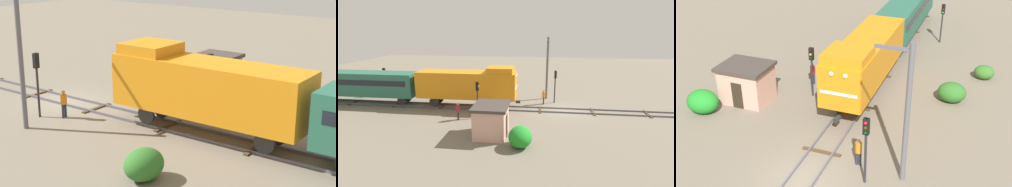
{
  "view_description": "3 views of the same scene",
  "coord_description": "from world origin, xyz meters",
  "views": [
    {
      "loc": [
        22.42,
        25.02,
        9.98
      ],
      "look_at": [
        0.33,
        8.73,
        2.09
      ],
      "focal_mm": 55.0,
      "sensor_mm": 36.0,
      "label": 1
    },
    {
      "loc": [
        -28.07,
        2.95,
        9.13
      ],
      "look_at": [
        0.05,
        6.71,
        1.77
      ],
      "focal_mm": 28.0,
      "sensor_mm": 36.0,
      "label": 2
    },
    {
      "loc": [
        8.33,
        -15.68,
        14.62
      ],
      "look_at": [
        0.22,
        5.99,
        2.39
      ],
      "focal_mm": 45.0,
      "sensor_mm": 36.0,
      "label": 3
    }
  ],
  "objects": [
    {
      "name": "ground_plane",
      "position": [
        0.0,
        0.0,
        0.0
      ],
      "size": [
        101.65,
        101.65,
        0.0
      ],
      "primitive_type": "plane",
      "color": "#756B5B"
    },
    {
      "name": "railway_track",
      "position": [
        0.0,
        -0.0,
        0.07
      ],
      "size": [
        2.4,
        67.76,
        0.16
      ],
      "color": "#595960",
      "rests_on": "ground"
    },
    {
      "name": "locomotive",
      "position": [
        0.0,
        10.95,
        2.77
      ],
      "size": [
        2.9,
        11.6,
        4.6
      ],
      "color": "orange",
      "rests_on": "railway_track"
    },
    {
      "name": "passenger_car_leading",
      "position": [
        0.0,
        24.28,
        2.52
      ],
      "size": [
        2.84,
        14.0,
        3.66
      ],
      "color": "#26604C",
      "rests_on": "railway_track"
    },
    {
      "name": "traffic_signal_near",
      "position": [
        3.2,
        1.16,
        2.75
      ],
      "size": [
        0.32,
        0.34,
        3.94
      ],
      "color": "#262628",
      "rests_on": "ground"
    },
    {
      "name": "traffic_signal_mid",
      "position": [
        -3.4,
        9.13,
        2.63
      ],
      "size": [
        0.32,
        0.34,
        3.76
      ],
      "color": "#262628",
      "rests_on": "ground"
    },
    {
      "name": "traffic_signal_far",
      "position": [
        3.6,
        23.42,
        2.61
      ],
      "size": [
        0.32,
        0.34,
        3.73
      ],
      "color": "#262628",
      "rests_on": "ground"
    },
    {
      "name": "worker_near_track",
      "position": [
        2.4,
        2.48,
        1.0
      ],
      "size": [
        0.38,
        0.38,
        1.7
      ],
      "rotation": [
        0.0,
        0.0,
        0.36
      ],
      "color": "#262B38",
      "rests_on": "ground"
    },
    {
      "name": "worker_by_signal",
      "position": [
        -4.2,
        10.95,
        1.0
      ],
      "size": [
        0.38,
        0.38,
        1.7
      ],
      "rotation": [
        0.0,
        0.0,
        2.4
      ],
      "color": "#262B38",
      "rests_on": "ground"
    },
    {
      "name": "catenary_mast",
      "position": [
        4.94,
        2.13,
        4.15
      ],
      "size": [
        1.94,
        0.28,
        7.8
      ],
      "color": "#595960",
      "rests_on": "ground"
    },
    {
      "name": "relay_hut",
      "position": [
        -7.5,
        6.96,
        1.39
      ],
      "size": [
        3.5,
        2.9,
        2.74
      ],
      "color": "#D19E8C",
      "rests_on": "ground"
    },
    {
      "name": "bush_near",
      "position": [
        8.15,
        16.48,
        0.57
      ],
      "size": [
        1.56,
        1.27,
        1.13
      ],
      "primitive_type": "ellipsoid",
      "color": "#356C26",
      "rests_on": "ground"
    },
    {
      "name": "bush_mid",
      "position": [
        -9.39,
        4.33,
        0.82
      ],
      "size": [
        2.25,
        1.84,
        1.64
      ],
      "primitive_type": "ellipsoid",
      "color": "#208926",
      "rests_on": "ground"
    },
    {
      "name": "bush_far",
      "position": [
        6.25,
        11.78,
        0.73
      ],
      "size": [
        2.01,
        1.65,
        1.46
      ],
      "primitive_type": "ellipsoid",
      "color": "#2E6826",
      "rests_on": "ground"
    }
  ]
}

